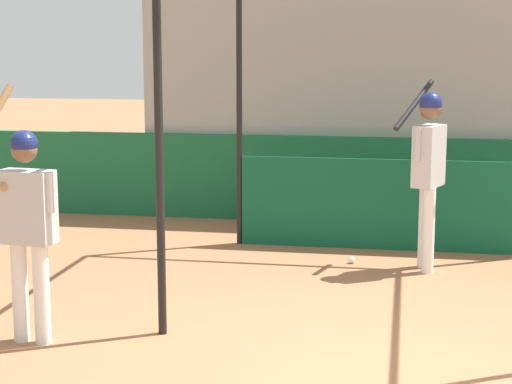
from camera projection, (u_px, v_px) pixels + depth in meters
ground_plane at (388, 376)px, 6.23m from camera, size 60.00×60.00×0.00m
outfield_wall at (399, 182)px, 11.37m from camera, size 24.00×0.12×1.17m
bleacher_section at (403, 95)px, 13.20m from camera, size 7.05×4.00×3.25m
batting_cage at (388, 147)px, 9.19m from camera, size 3.60×3.41×3.08m
player_batter at (428, 162)px, 8.98m from camera, size 0.57×0.90×2.01m
player_waiting at (26, 216)px, 6.77m from camera, size 0.81×0.53×2.07m
baseball at (352, 260)px, 9.43m from camera, size 0.07×0.07×0.07m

